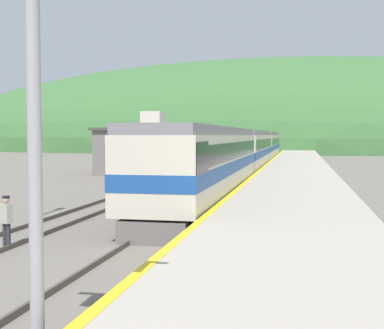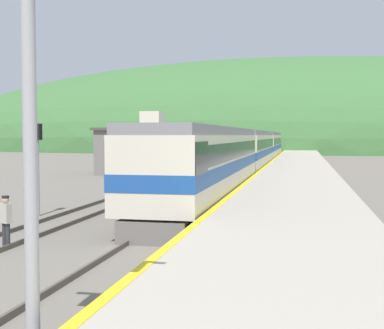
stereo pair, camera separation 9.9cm
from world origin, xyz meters
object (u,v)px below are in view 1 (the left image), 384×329
express_train_lead_car (207,162)px  carriage_third (265,146)px  track_worker (6,219)px  signal_post_siding (37,149)px  carriage_second (249,150)px  signal_mast_main (32,28)px

express_train_lead_car → carriage_third: bearing=90.0°
track_worker → express_train_lead_car: bearing=70.0°
carriage_third → signal_post_siding: bearing=-97.4°
carriage_second → signal_mast_main: (1.07, -42.80, 2.85)m
express_train_lead_car → track_worker: (-4.29, -11.78, -1.22)m
signal_mast_main → track_worker: (-5.36, 8.25, -4.06)m
carriage_second → carriage_third: bearing=90.0°
express_train_lead_car → carriage_third: express_train_lead_car is taller
express_train_lead_car → carriage_third: 45.32m
express_train_lead_car → signal_post_siding: express_train_lead_car is taller
carriage_second → express_train_lead_car: bearing=-90.0°
signal_mast_main → track_worker: bearing=123.0°
carriage_second → signal_post_siding: size_ratio=5.28×
carriage_third → signal_mast_main: size_ratio=2.84×
express_train_lead_car → carriage_third: (0.00, 45.32, -0.01)m
carriage_second → carriage_third: same height
signal_post_siding → track_worker: size_ratio=2.47×
express_train_lead_car → carriage_second: 22.76m
track_worker → signal_mast_main: bearing=-57.0°
carriage_second → track_worker: carriage_second is taller
signal_post_siding → track_worker: signal_post_siding is taller
carriage_second → signal_post_siding: signal_post_siding is taller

